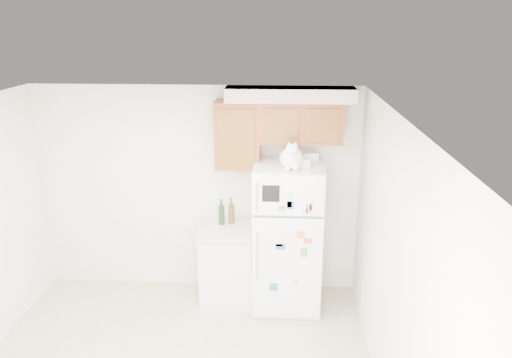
# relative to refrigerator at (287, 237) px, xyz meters

# --- Properties ---
(room_shell) EXTENTS (3.84, 4.04, 2.52)m
(room_shell) POSITION_rel_refrigerator_xyz_m (-0.95, -1.36, 0.82)
(room_shell) COLOR silver
(room_shell) RESTS_ON ground_plane
(refrigerator) EXTENTS (0.76, 0.78, 1.70)m
(refrigerator) POSITION_rel_refrigerator_xyz_m (0.00, 0.00, 0.00)
(refrigerator) COLOR white
(refrigerator) RESTS_ON ground_plane
(base_counter) EXTENTS (0.64, 0.64, 0.92)m
(base_counter) POSITION_rel_refrigerator_xyz_m (-0.69, 0.07, -0.39)
(base_counter) COLOR white
(base_counter) RESTS_ON ground_plane
(cat) EXTENTS (0.31, 0.46, 0.32)m
(cat) POSITION_rel_refrigerator_xyz_m (0.03, -0.13, 0.97)
(cat) COLOR white
(cat) RESTS_ON refrigerator
(storage_box_back) EXTENTS (0.22, 0.19, 0.10)m
(storage_box_back) POSITION_rel_refrigerator_xyz_m (0.22, 0.16, 0.90)
(storage_box_back) COLOR white
(storage_box_back) RESTS_ON refrigerator
(storage_box_front) EXTENTS (0.16, 0.12, 0.09)m
(storage_box_front) POSITION_rel_refrigerator_xyz_m (0.16, -0.07, 0.89)
(storage_box_front) COLOR white
(storage_box_front) RESTS_ON refrigerator
(bottle_green) EXTENTS (0.07, 0.07, 0.31)m
(bottle_green) POSITION_rel_refrigerator_xyz_m (-0.76, 0.17, 0.22)
(bottle_green) COLOR #19381E
(bottle_green) RESTS_ON base_counter
(bottle_amber) EXTENTS (0.07, 0.07, 0.31)m
(bottle_amber) POSITION_rel_refrigerator_xyz_m (-0.65, 0.20, 0.22)
(bottle_amber) COLOR #593814
(bottle_amber) RESTS_ON base_counter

